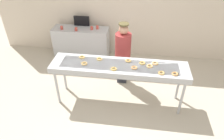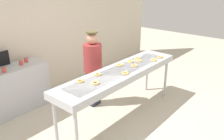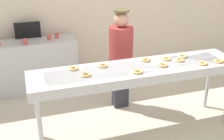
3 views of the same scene
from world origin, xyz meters
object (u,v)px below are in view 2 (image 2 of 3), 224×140
object	(u,v)px
glazed_donut_2	(98,74)
glazed_donut_9	(119,65)
glazed_donut_8	(80,81)
prep_counter	(8,91)
glazed_donut_1	(125,73)
paper_cup_1	(26,60)
worker_baker	(93,64)
glazed_donut_3	(137,58)
glazed_donut_5	(139,61)
glazed_donut_6	(160,57)
glazed_donut_0	(154,60)
paper_cup_3	(4,70)
glazed_donut_7	(134,66)
fryer_conveyor	(121,74)
glazed_donut_10	(131,61)
glazed_donut_4	(96,83)
paper_cup_0	(21,63)

from	to	relation	value
glazed_donut_2	glazed_donut_9	bearing A→B (deg)	1.44
glazed_donut_8	prep_counter	size ratio (longest dim) A/B	0.08
glazed_donut_1	paper_cup_1	size ratio (longest dim) A/B	1.34
glazed_donut_2	worker_baker	distance (m)	0.75
glazed_donut_3	glazed_donut_5	distance (m)	0.17
glazed_donut_1	glazed_donut_6	bearing A→B (deg)	-0.50
glazed_donut_0	glazed_donut_8	bearing A→B (deg)	167.57
glazed_donut_6	glazed_donut_8	world-z (taller)	same
worker_baker	prep_counter	distance (m)	1.78
glazed_donut_8	paper_cup_3	world-z (taller)	paper_cup_3
paper_cup_3	glazed_donut_7	bearing A→B (deg)	-45.28
glazed_donut_9	prep_counter	world-z (taller)	glazed_donut_9
paper_cup_1	glazed_donut_0	bearing A→B (deg)	-50.62
fryer_conveyor	paper_cup_1	bearing A→B (deg)	113.93
glazed_donut_2	glazed_donut_10	bearing A→B (deg)	-2.25
glazed_donut_0	glazed_donut_4	distance (m)	1.60
glazed_donut_4	paper_cup_0	xyz separation A→B (m)	(-0.24, 1.86, -0.02)
glazed_donut_5	worker_baker	world-z (taller)	worker_baker
glazed_donut_6	glazed_donut_7	xyz separation A→B (m)	(-0.80, 0.11, 0.00)
glazed_donut_4	glazed_donut_7	bearing A→B (deg)	-0.83
worker_baker	paper_cup_1	xyz separation A→B (m)	(-0.84, 1.12, 0.06)
glazed_donut_2	worker_baker	size ratio (longest dim) A/B	0.08
glazed_donut_7	glazed_donut_8	world-z (taller)	same
glazed_donut_0	glazed_donut_10	world-z (taller)	same
fryer_conveyor	glazed_donut_3	world-z (taller)	glazed_donut_3
paper_cup_3	glazed_donut_0	bearing A→B (deg)	-39.34
paper_cup_0	paper_cup_3	size ratio (longest dim) A/B	1.00
glazed_donut_9	paper_cup_0	world-z (taller)	paper_cup_0
glazed_donut_10	glazed_donut_1	bearing A→B (deg)	-152.42
glazed_donut_10	paper_cup_3	xyz separation A→B (m)	(-1.88, 1.54, -0.02)
paper_cup_0	paper_cup_1	world-z (taller)	same
glazed_donut_8	glazed_donut_10	world-z (taller)	same
glazed_donut_4	glazed_donut_9	size ratio (longest dim) A/B	1.00
glazed_donut_10	prep_counter	size ratio (longest dim) A/B	0.08
glazed_donut_5	glazed_donut_10	bearing A→B (deg)	145.83
prep_counter	paper_cup_1	bearing A→B (deg)	5.46
glazed_donut_0	glazed_donut_3	bearing A→B (deg)	108.04
paper_cup_1	paper_cup_3	size ratio (longest dim) A/B	1.00
paper_cup_0	glazed_donut_5	bearing A→B (deg)	-47.81
fryer_conveyor	glazed_donut_0	world-z (taller)	glazed_donut_0
glazed_donut_1	worker_baker	xyz separation A→B (m)	(0.11, 0.92, -0.07)
glazed_donut_8	worker_baker	xyz separation A→B (m)	(0.86, 0.56, -0.07)
glazed_donut_6	paper_cup_1	bearing A→B (deg)	133.56
glazed_donut_3	worker_baker	distance (m)	0.95
glazed_donut_10	fryer_conveyor	bearing A→B (deg)	-165.99
glazed_donut_1	glazed_donut_7	world-z (taller)	same
glazed_donut_2	paper_cup_1	size ratio (longest dim) A/B	1.34
glazed_donut_10	prep_counter	world-z (taller)	glazed_donut_10
fryer_conveyor	glazed_donut_9	size ratio (longest dim) A/B	22.75
glazed_donut_2	glazed_donut_3	bearing A→B (deg)	-0.77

